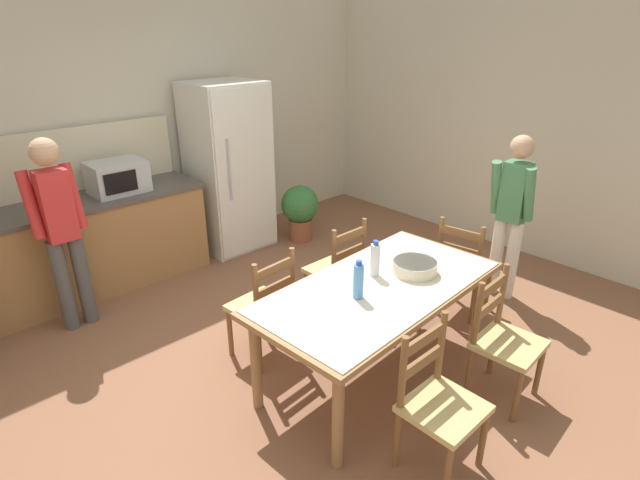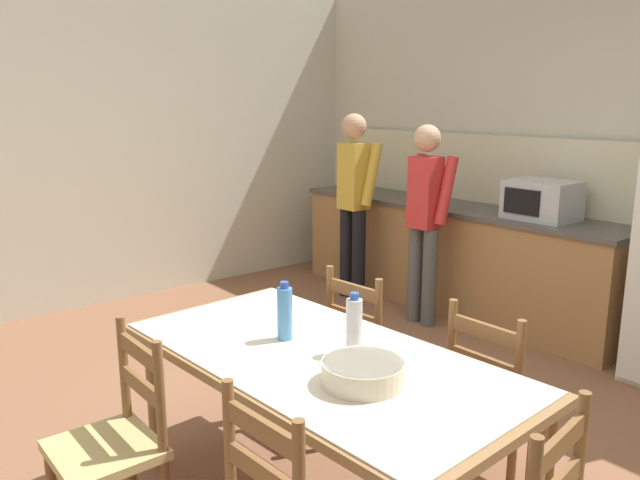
{
  "view_description": "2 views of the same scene",
  "coord_description": "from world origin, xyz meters",
  "px_view_note": "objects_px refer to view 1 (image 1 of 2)",
  "views": [
    {
      "loc": [
        -2.03,
        -2.43,
        2.42
      ],
      "look_at": [
        0.12,
        -0.14,
        1.04
      ],
      "focal_mm": 28.0,
      "sensor_mm": 36.0,
      "label": 1
    },
    {
      "loc": [
        2.28,
        -2.08,
        1.81
      ],
      "look_at": [
        -0.22,
        -0.05,
        1.09
      ],
      "focal_mm": 35.0,
      "sensor_mm": 36.0,
      "label": 2
    }
  ],
  "objects_px": {
    "microwave": "(117,177)",
    "chair_head_end": "(463,267)",
    "bottle_near_centre": "(358,281)",
    "person_at_counter": "(60,226)",
    "chair_side_near_left": "(438,403)",
    "refrigerator": "(229,168)",
    "person_by_table": "(512,210)",
    "chair_side_far_right": "(337,270)",
    "bottle_off_centre": "(375,259)",
    "chair_side_far_left": "(264,307)",
    "chair_side_near_right": "(504,341)",
    "serving_bowl": "(415,266)",
    "potted_plant": "(300,209)",
    "dining_table": "(379,295)"
  },
  "relations": [
    {
      "from": "chair_side_far_right",
      "to": "refrigerator",
      "type": "bearing_deg",
      "value": -96.79
    },
    {
      "from": "bottle_near_centre",
      "to": "person_by_table",
      "type": "xyz_separation_m",
      "value": [
        2.0,
        -0.03,
        -0.01
      ]
    },
    {
      "from": "chair_side_far_left",
      "to": "person_by_table",
      "type": "bearing_deg",
      "value": 156.3
    },
    {
      "from": "refrigerator",
      "to": "person_at_counter",
      "type": "height_order",
      "value": "refrigerator"
    },
    {
      "from": "dining_table",
      "to": "refrigerator",
      "type": "bearing_deg",
      "value": 77.8
    },
    {
      "from": "chair_head_end",
      "to": "chair_side_near_left",
      "type": "xyz_separation_m",
      "value": [
        -1.59,
        -0.84,
        0.0
      ]
    },
    {
      "from": "person_at_counter",
      "to": "person_by_table",
      "type": "distance_m",
      "value": 3.84
    },
    {
      "from": "refrigerator",
      "to": "chair_side_near_right",
      "type": "height_order",
      "value": "refrigerator"
    },
    {
      "from": "microwave",
      "to": "bottle_near_centre",
      "type": "height_order",
      "value": "microwave"
    },
    {
      "from": "microwave",
      "to": "chair_side_near_right",
      "type": "bearing_deg",
      "value": -72.27
    },
    {
      "from": "microwave",
      "to": "chair_head_end",
      "type": "height_order",
      "value": "microwave"
    },
    {
      "from": "chair_head_end",
      "to": "potted_plant",
      "type": "bearing_deg",
      "value": -9.27
    },
    {
      "from": "bottle_off_centre",
      "to": "chair_side_far_left",
      "type": "bearing_deg",
      "value": 131.65
    },
    {
      "from": "chair_side_far_right",
      "to": "potted_plant",
      "type": "bearing_deg",
      "value": -120.92
    },
    {
      "from": "bottle_off_centre",
      "to": "potted_plant",
      "type": "relative_size",
      "value": 0.4
    },
    {
      "from": "dining_table",
      "to": "serving_bowl",
      "type": "relative_size",
      "value": 5.95
    },
    {
      "from": "chair_side_near_right",
      "to": "bottle_off_centre",
      "type": "bearing_deg",
      "value": 110.18
    },
    {
      "from": "chair_head_end",
      "to": "person_at_counter",
      "type": "height_order",
      "value": "person_at_counter"
    },
    {
      "from": "serving_bowl",
      "to": "refrigerator",
      "type": "bearing_deg",
      "value": 84.69
    },
    {
      "from": "serving_bowl",
      "to": "person_by_table",
      "type": "xyz_separation_m",
      "value": [
        1.44,
        0.01,
        0.06
      ]
    },
    {
      "from": "bottle_near_centre",
      "to": "person_at_counter",
      "type": "distance_m",
      "value": 2.48
    },
    {
      "from": "person_by_table",
      "to": "potted_plant",
      "type": "height_order",
      "value": "person_by_table"
    },
    {
      "from": "microwave",
      "to": "chair_side_near_right",
      "type": "distance_m",
      "value": 3.67
    },
    {
      "from": "microwave",
      "to": "chair_side_far_right",
      "type": "relative_size",
      "value": 0.55
    },
    {
      "from": "chair_side_far_left",
      "to": "microwave",
      "type": "bearing_deg",
      "value": -89.22
    },
    {
      "from": "person_at_counter",
      "to": "potted_plant",
      "type": "xyz_separation_m",
      "value": [
        2.6,
        0.07,
        -0.53
      ]
    },
    {
      "from": "potted_plant",
      "to": "person_by_table",
      "type": "bearing_deg",
      "value": -77.25
    },
    {
      "from": "serving_bowl",
      "to": "bottle_near_centre",
      "type": "bearing_deg",
      "value": 176.01
    },
    {
      "from": "chair_side_near_right",
      "to": "microwave",
      "type": "bearing_deg",
      "value": 104.36
    },
    {
      "from": "bottle_near_centre",
      "to": "potted_plant",
      "type": "xyz_separation_m",
      "value": [
        1.48,
        2.28,
        -0.49
      ]
    },
    {
      "from": "refrigerator",
      "to": "chair_side_far_left",
      "type": "height_order",
      "value": "refrigerator"
    },
    {
      "from": "bottle_near_centre",
      "to": "chair_side_near_left",
      "type": "relative_size",
      "value": 0.3
    },
    {
      "from": "chair_head_end",
      "to": "person_by_table",
      "type": "height_order",
      "value": "person_by_table"
    },
    {
      "from": "chair_side_far_left",
      "to": "potted_plant",
      "type": "distance_m",
      "value": 2.3
    },
    {
      "from": "microwave",
      "to": "chair_head_end",
      "type": "relative_size",
      "value": 0.55
    },
    {
      "from": "bottle_off_centre",
      "to": "chair_side_near_right",
      "type": "xyz_separation_m",
      "value": [
        0.37,
        -0.85,
        -0.43
      ]
    },
    {
      "from": "chair_side_near_left",
      "to": "microwave",
      "type": "bearing_deg",
      "value": 94.49
    },
    {
      "from": "refrigerator",
      "to": "bottle_off_centre",
      "type": "height_order",
      "value": "refrigerator"
    },
    {
      "from": "chair_head_end",
      "to": "chair_side_near_right",
      "type": "height_order",
      "value": "same"
    },
    {
      "from": "person_at_counter",
      "to": "person_by_table",
      "type": "height_order",
      "value": "person_at_counter"
    },
    {
      "from": "bottle_off_centre",
      "to": "chair_side_far_left",
      "type": "distance_m",
      "value": 0.93
    },
    {
      "from": "refrigerator",
      "to": "microwave",
      "type": "xyz_separation_m",
      "value": [
        -1.23,
        0.02,
        0.14
      ]
    },
    {
      "from": "dining_table",
      "to": "chair_side_far_right",
      "type": "bearing_deg",
      "value": 64.29
    },
    {
      "from": "chair_side_far_right",
      "to": "chair_side_near_left",
      "type": "height_order",
      "value": "same"
    },
    {
      "from": "dining_table",
      "to": "chair_side_near_left",
      "type": "relative_size",
      "value": 2.09
    },
    {
      "from": "microwave",
      "to": "chair_head_end",
      "type": "bearing_deg",
      "value": -54.93
    },
    {
      "from": "chair_side_far_right",
      "to": "bottle_off_centre",
      "type": "bearing_deg",
      "value": 65.76
    },
    {
      "from": "potted_plant",
      "to": "chair_side_near_left",
      "type": "bearing_deg",
      "value": -118.03
    },
    {
      "from": "microwave",
      "to": "serving_bowl",
      "type": "xyz_separation_m",
      "value": [
        0.97,
        -2.77,
        -0.27
      ]
    },
    {
      "from": "bottle_near_centre",
      "to": "chair_side_far_left",
      "type": "height_order",
      "value": "bottle_near_centre"
    }
  ]
}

